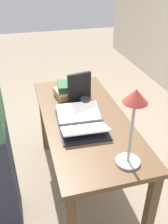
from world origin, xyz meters
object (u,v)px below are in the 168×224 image
(book_stack_tall, at_px, (72,90))
(book_standing_upright, at_px, (79,89))
(coffee_mug, at_px, (85,103))
(reading_lamp, at_px, (134,113))
(open_book, at_px, (81,122))

(book_stack_tall, bearing_deg, book_standing_upright, 13.28)
(book_stack_tall, xyz_separation_m, coffee_mug, (0.22, 0.06, -0.02))
(book_stack_tall, height_order, reading_lamp, reading_lamp)
(reading_lamp, bearing_deg, book_stack_tall, -171.49)
(open_book, distance_m, coffee_mug, 0.25)
(open_book, xyz_separation_m, reading_lamp, (0.46, 0.17, 0.33))
(book_standing_upright, relative_size, reading_lamp, 0.57)
(open_book, xyz_separation_m, coffee_mug, (-0.23, 0.09, 0.02))
(open_book, bearing_deg, reading_lamp, 22.62)
(open_book, relative_size, book_standing_upright, 1.74)
(reading_lamp, bearing_deg, book_standing_upright, -172.41)
(open_book, height_order, book_standing_upright, book_standing_upright)
(open_book, relative_size, reading_lamp, 0.99)
(book_standing_upright, bearing_deg, reading_lamp, -2.21)
(book_stack_tall, distance_m, reading_lamp, 0.96)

